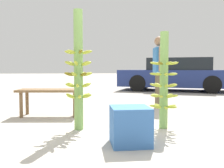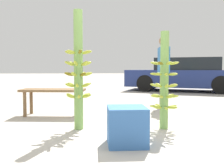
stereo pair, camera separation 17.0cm
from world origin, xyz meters
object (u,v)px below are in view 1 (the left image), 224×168
object	(u,v)px
banana_stalk_left	(78,71)
banana_stalk_center	(164,82)
parked_car	(176,75)
produce_crate	(130,126)
market_bench	(50,94)
vendor_person	(159,66)

from	to	relation	value
banana_stalk_left	banana_stalk_center	world-z (taller)	banana_stalk_left
parked_car	produce_crate	distance (m)	7.24
market_bench	produce_crate	bearing A→B (deg)	-52.53
banana_stalk_center	parked_car	bearing A→B (deg)	67.43
banana_stalk_left	produce_crate	distance (m)	1.15
banana_stalk_center	vendor_person	xyz separation A→B (m)	(0.50, 1.86, 0.24)
produce_crate	market_bench	bearing A→B (deg)	121.31
vendor_person	produce_crate	xyz separation A→B (m)	(-1.13, -2.57, -0.70)
vendor_person	produce_crate	size ratio (longest dim) A/B	3.61
vendor_person	banana_stalk_left	bearing A→B (deg)	-36.45
banana_stalk_center	vendor_person	world-z (taller)	vendor_person
market_bench	produce_crate	distance (m)	2.17
banana_stalk_left	parked_car	xyz separation A→B (m)	(3.64, 5.78, -0.21)
banana_stalk_left	vendor_person	bearing A→B (deg)	46.27
produce_crate	parked_car	bearing A→B (deg)	65.02
banana_stalk_center	produce_crate	size ratio (longest dim) A/B	3.21
vendor_person	parked_car	world-z (taller)	vendor_person
banana_stalk_center	market_bench	distance (m)	2.10
banana_stalk_left	vendor_person	xyz separation A→B (m)	(1.72, 1.80, 0.09)
vendor_person	banana_stalk_center	bearing A→B (deg)	-7.91
banana_stalk_left	produce_crate	world-z (taller)	banana_stalk_left
parked_car	produce_crate	xyz separation A→B (m)	(-3.05, -6.55, -0.40)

